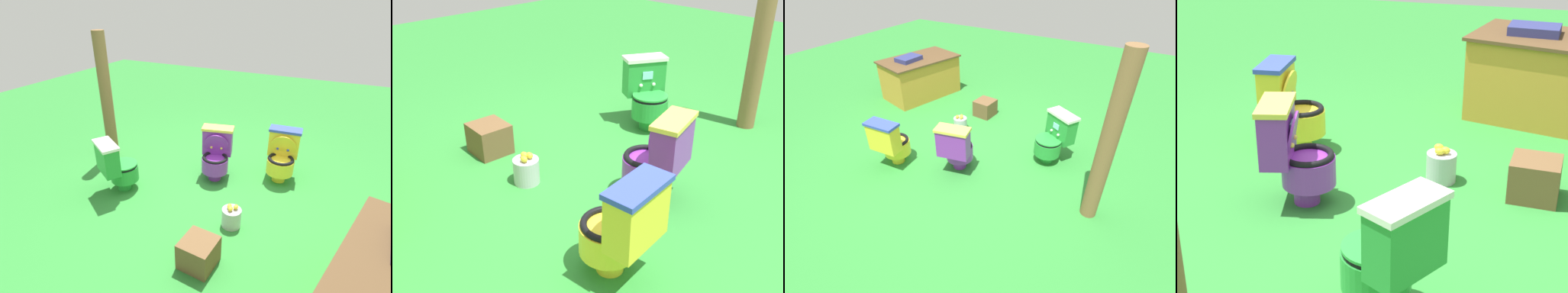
% 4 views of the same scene
% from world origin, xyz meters
% --- Properties ---
extents(ground, '(14.00, 14.00, 0.00)m').
position_xyz_m(ground, '(0.00, 0.00, 0.00)').
color(ground, '#2D8433').
extents(toilet_green, '(0.63, 0.60, 0.73)m').
position_xyz_m(toilet_green, '(0.52, -1.13, 0.37)').
color(toilet_green, green).
rests_on(toilet_green, ground).
extents(toilet_purple, '(0.57, 0.51, 0.73)m').
position_xyz_m(toilet_purple, '(-0.38, -0.11, 0.37)').
color(toilet_purple, purple).
rests_on(toilet_purple, ground).
extents(toilet_yellow, '(0.53, 0.45, 0.73)m').
position_xyz_m(toilet_yellow, '(-0.75, 0.74, 0.37)').
color(toilet_yellow, yellow).
rests_on(toilet_yellow, ground).
extents(wooden_post, '(0.18, 0.18, 1.94)m').
position_xyz_m(wooden_post, '(-0.25, -1.88, 0.97)').
color(wooden_post, brown).
rests_on(wooden_post, ground).
extents(small_crate, '(0.36, 0.35, 0.29)m').
position_xyz_m(small_crate, '(1.20, 0.38, 0.14)').
color(small_crate, brown).
rests_on(small_crate, ground).
extents(lemon_bucket, '(0.22, 0.22, 0.28)m').
position_xyz_m(lemon_bucket, '(0.53, 0.47, 0.12)').
color(lemon_bucket, '#B7B7BF').
rests_on(lemon_bucket, ground).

